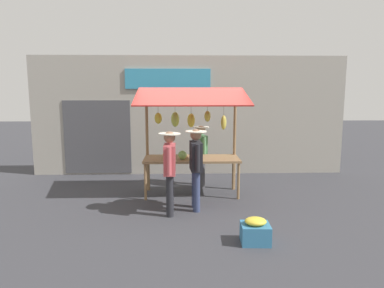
% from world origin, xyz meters
% --- Properties ---
extents(ground_plane, '(40.00, 40.00, 0.00)m').
position_xyz_m(ground_plane, '(0.00, 0.00, 0.00)').
color(ground_plane, '#38383D').
extents(street_backdrop, '(9.00, 0.30, 3.40)m').
position_xyz_m(street_backdrop, '(0.06, -2.20, 1.70)').
color(street_backdrop, '#9E998E').
rests_on(street_backdrop, ground).
extents(market_stall, '(2.50, 1.46, 2.50)m').
position_xyz_m(market_stall, '(0.02, -0.04, 1.54)').
color(market_stall, olive).
rests_on(market_stall, ground).
extents(vendor_with_sunhat, '(0.40, 0.66, 1.56)m').
position_xyz_m(vendor_with_sunhat, '(-0.26, -0.75, 0.91)').
color(vendor_with_sunhat, '#4C4C51').
rests_on(vendor_with_sunhat, ground).
extents(shopper_with_ponytail, '(0.43, 0.70, 1.65)m').
position_xyz_m(shopper_with_ponytail, '(0.47, 1.31, 0.98)').
color(shopper_with_ponytail, '#232328').
rests_on(shopper_with_ponytail, ground).
extents(shopper_in_striped_shirt, '(0.43, 0.71, 1.66)m').
position_xyz_m(shopper_in_striped_shirt, '(-0.05, 1.05, 0.99)').
color(shopper_in_striped_shirt, navy).
rests_on(shopper_in_striped_shirt, ground).
extents(produce_crate_near, '(0.48, 0.43, 0.42)m').
position_xyz_m(produce_crate_near, '(-0.94, 2.69, 0.19)').
color(produce_crate_near, teal).
rests_on(produce_crate_near, ground).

